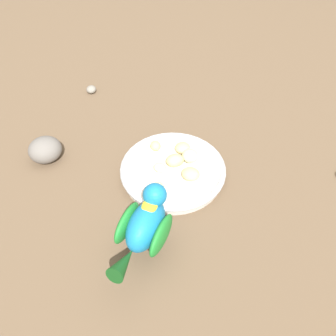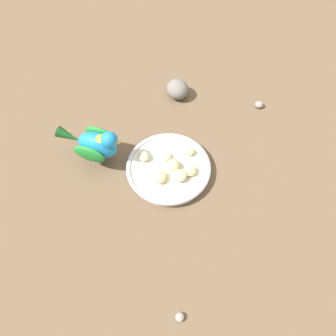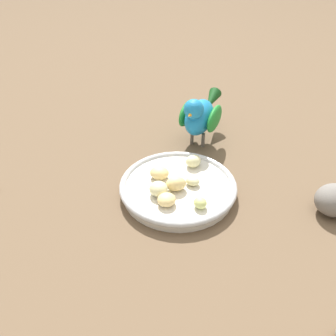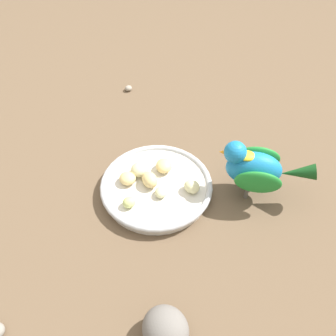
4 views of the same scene
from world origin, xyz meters
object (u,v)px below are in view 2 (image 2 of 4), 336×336
object	(u,v)px
apple_piece_0	(167,157)
parrot	(96,144)
feeding_bowl	(169,168)
pebble_1	(180,317)
apple_piece_1	(190,169)
apple_piece_4	(173,165)
apple_piece_2	(180,176)
apple_piece_6	(160,177)
apple_piece_5	(144,156)
apple_piece_3	(190,152)
pebble_0	(259,105)
rock_large	(178,89)

from	to	relation	value
apple_piece_0	parrot	xyz separation A→B (m)	(0.19, 0.01, 0.05)
feeding_bowl	pebble_1	size ratio (longest dim) A/B	11.73
apple_piece_1	pebble_1	bearing A→B (deg)	89.88
apple_piece_4	pebble_1	world-z (taller)	apple_piece_4
apple_piece_1	pebble_1	xyz separation A→B (m)	(0.00, 0.36, -0.02)
apple_piece_2	apple_piece_6	size ratio (longest dim) A/B	0.94
pebble_1	apple_piece_5	bearing A→B (deg)	-71.68
apple_piece_4	pebble_1	size ratio (longest dim) A/B	1.99
apple_piece_1	apple_piece_2	world-z (taller)	apple_piece_2
apple_piece_3	pebble_1	size ratio (longest dim) A/B	1.33
apple_piece_3	pebble_0	bearing A→B (deg)	-133.60
apple_piece_1	parrot	distance (m)	0.26
apple_piece_1	apple_piece_3	world-z (taller)	apple_piece_1
feeding_bowl	pebble_0	distance (m)	0.38
feeding_bowl	apple_piece_1	bearing A→B (deg)	170.85
feeding_bowl	apple_piece_0	bearing A→B (deg)	-73.43
apple_piece_6	pebble_1	size ratio (longest dim) A/B	1.96
apple_piece_4	apple_piece_5	bearing A→B (deg)	-15.31
apple_piece_5	pebble_0	bearing A→B (deg)	-143.52
apple_piece_1	pebble_0	bearing A→B (deg)	-126.54
apple_piece_4	apple_piece_5	size ratio (longest dim) A/B	1.20
rock_large	apple_piece_4	bearing A→B (deg)	92.17
apple_piece_4	apple_piece_2	bearing A→B (deg)	123.62
apple_piece_0	pebble_0	bearing A→B (deg)	-138.51
feeding_bowl	apple_piece_6	world-z (taller)	apple_piece_6
apple_piece_1	apple_piece_3	xyz separation A→B (m)	(0.00, -0.06, -0.00)
parrot	apple_piece_6	bearing A→B (deg)	-5.31
feeding_bowl	apple_piece_0	size ratio (longest dim) A/B	8.17
pebble_1	pebble_0	bearing A→B (deg)	-108.03
feeding_bowl	apple_piece_2	size ratio (longest dim) A/B	6.35
pebble_1	apple_piece_6	bearing A→B (deg)	-76.82
parrot	apple_piece_0	bearing A→B (deg)	16.18
apple_piece_2	parrot	distance (m)	0.24
feeding_bowl	apple_piece_1	size ratio (longest dim) A/B	6.66
apple_piece_4	apple_piece_5	xyz separation A→B (m)	(0.08, -0.02, -0.00)
apple_piece_4	rock_large	xyz separation A→B (m)	(0.01, -0.30, -0.01)
apple_piece_6	feeding_bowl	bearing A→B (deg)	-114.33
apple_piece_3	rock_large	xyz separation A→B (m)	(0.05, -0.25, -0.00)
parrot	rock_large	size ratio (longest dim) A/B	2.53
rock_large	pebble_1	distance (m)	0.67
apple_piece_2	parrot	bearing A→B (deg)	-12.75
apple_piece_3	apple_piece_4	xyz separation A→B (m)	(0.04, 0.05, 0.00)
apple_piece_3	pebble_0	xyz separation A→B (m)	(-0.21, -0.22, -0.02)
apple_piece_6	apple_piece_1	bearing A→B (deg)	-157.67
apple_piece_1	apple_piece_4	world-z (taller)	apple_piece_4
apple_piece_3	pebble_0	distance (m)	0.31
apple_piece_0	parrot	world-z (taller)	parrot
apple_piece_3	rock_large	size ratio (longest dim) A/B	0.35
pebble_1	parrot	bearing A→B (deg)	-56.84
apple_piece_1	apple_piece_2	distance (m)	0.03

